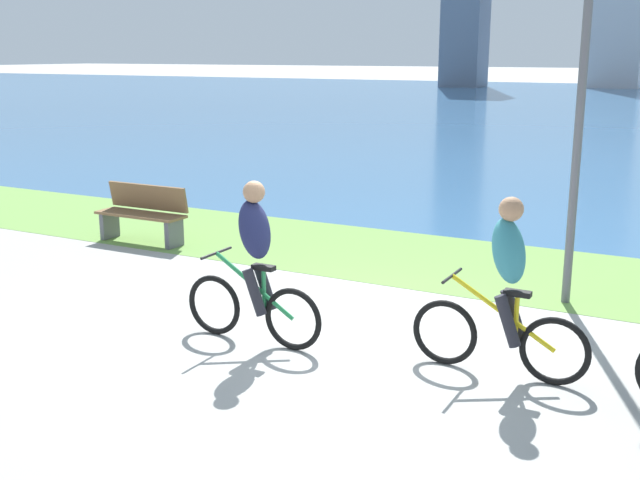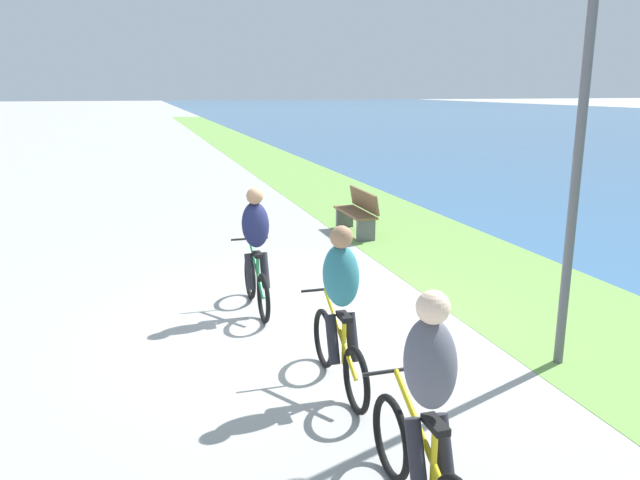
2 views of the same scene
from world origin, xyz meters
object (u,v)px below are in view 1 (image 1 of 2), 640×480
Objects in this scene: cyclist_lead at (254,264)px; bench_near_path at (143,214)px; lamppost_tall at (583,73)px; cyclist_trailing at (505,288)px.

cyclist_lead reaches higher than bench_near_path.
cyclist_trailing is at bearing -92.37° from lamppost_tall.
cyclist_trailing is at bearing 8.43° from cyclist_lead.
cyclist_trailing reaches higher than bench_near_path.
cyclist_lead reaches higher than cyclist_trailing.
bench_near_path is 0.36× the size of lamppost_tall.
bench_near_path is (-3.92, 2.86, -0.39)m from cyclist_lead.
cyclist_lead is at bearing -36.12° from bench_near_path.
lamppost_tall reaches higher than cyclist_lead.
cyclist_lead is 1.12× the size of bench_near_path.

